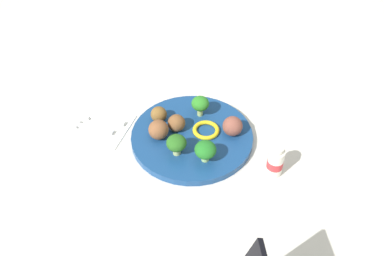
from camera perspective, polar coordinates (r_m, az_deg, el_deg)
The scene contains 14 objects.
ground_plane at distance 1.01m, azimuth 0.00°, elevation -1.48°, with size 4.00×4.00×0.00m, color silver.
plate at distance 1.01m, azimuth 0.00°, elevation -1.16°, with size 0.28×0.28×0.02m, color navy.
broccoli_floret_mid_left at distance 0.92m, azimuth 1.76°, elevation -2.90°, with size 0.05×0.05×0.05m.
broccoli_floret_mid_right at distance 1.03m, azimuth 0.94°, elevation 3.18°, with size 0.04×0.04×0.05m.
broccoli_floret_far_rim at distance 0.94m, azimuth -2.05°, elevation -2.03°, with size 0.04×0.04×0.05m.
meatball_back_left at distance 1.02m, azimuth -4.37°, elevation 1.79°, with size 0.04×0.04×0.04m, color brown.
meatball_far_rim at distance 0.99m, azimuth 5.32°, elevation 0.25°, with size 0.05×0.05×0.05m, color brown.
meatball_back_right at distance 1.00m, azimuth -2.04°, elevation 0.67°, with size 0.04×0.04×0.04m, color brown.
meatball_center at distance 0.98m, azimuth -4.39°, elevation -0.22°, with size 0.05×0.05×0.05m, color brown.
pepper_ring_front_right at distance 1.00m, azimuth 1.84°, elevation -0.27°, with size 0.06×0.06×0.01m, color yellow.
napkin at distance 1.07m, azimuth -12.71°, elevation 0.50°, with size 0.17×0.12×0.01m, color white.
fork at distance 1.06m, azimuth -13.57°, elevation 0.16°, with size 0.12×0.02×0.01m.
knife at distance 1.08m, azimuth -12.63°, elevation 1.39°, with size 0.15×0.02×0.01m.
yogurt_bottle at distance 0.93m, azimuth 10.84°, elevation -4.37°, with size 0.03×0.03×0.08m.
Camera 1 is at (-0.20, 0.69, 0.71)m, focal length 40.82 mm.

